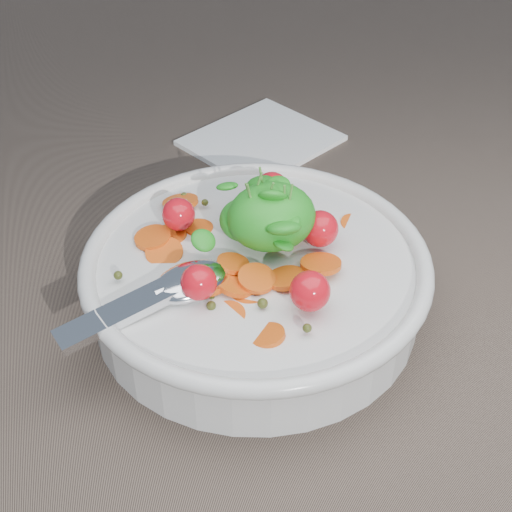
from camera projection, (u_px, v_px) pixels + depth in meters
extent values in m
plane|color=#6D5B4E|center=(267.00, 300.00, 0.64)|extent=(6.00, 6.00, 0.00)
cylinder|color=silver|center=(256.00, 284.00, 0.62)|extent=(0.28, 0.28, 0.05)
torus|color=silver|center=(256.00, 260.00, 0.60)|extent=(0.30, 0.30, 0.02)
cylinder|color=silver|center=(256.00, 304.00, 0.63)|extent=(0.14, 0.14, 0.01)
cylinder|color=brown|center=(256.00, 284.00, 0.62)|extent=(0.25, 0.25, 0.04)
cylinder|color=orange|center=(319.00, 225.00, 0.64)|extent=(0.03, 0.03, 0.01)
cylinder|color=orange|center=(199.00, 228.00, 0.63)|extent=(0.04, 0.04, 0.01)
cylinder|color=orange|center=(170.00, 236.00, 0.63)|extent=(0.04, 0.04, 0.02)
cylinder|color=orange|center=(228.00, 267.00, 0.60)|extent=(0.04, 0.04, 0.01)
cylinder|color=orange|center=(236.00, 224.00, 0.65)|extent=(0.05, 0.05, 0.01)
cylinder|color=orange|center=(267.00, 336.00, 0.53)|extent=(0.03, 0.03, 0.01)
cylinder|color=orange|center=(257.00, 279.00, 0.57)|extent=(0.04, 0.04, 0.01)
cylinder|color=orange|center=(236.00, 283.00, 0.57)|extent=(0.05, 0.05, 0.02)
cylinder|color=orange|center=(173.00, 291.00, 0.57)|extent=(0.04, 0.04, 0.02)
cylinder|color=orange|center=(209.00, 282.00, 0.57)|extent=(0.05, 0.05, 0.01)
cylinder|color=orange|center=(233.00, 263.00, 0.58)|extent=(0.04, 0.04, 0.01)
cylinder|color=orange|center=(164.00, 253.00, 0.60)|extent=(0.05, 0.05, 0.02)
cylinder|color=orange|center=(282.00, 209.00, 0.65)|extent=(0.04, 0.04, 0.01)
cylinder|color=orange|center=(227.00, 317.00, 0.55)|extent=(0.04, 0.04, 0.01)
cylinder|color=orange|center=(249.00, 293.00, 0.57)|extent=(0.04, 0.04, 0.01)
cylinder|color=orange|center=(180.00, 202.00, 0.66)|extent=(0.05, 0.05, 0.01)
cylinder|color=orange|center=(173.00, 270.00, 0.59)|extent=(0.03, 0.03, 0.01)
cylinder|color=orange|center=(321.00, 264.00, 0.58)|extent=(0.05, 0.05, 0.01)
cylinder|color=orange|center=(275.00, 231.00, 0.62)|extent=(0.04, 0.04, 0.01)
cylinder|color=orange|center=(290.00, 225.00, 0.62)|extent=(0.04, 0.04, 0.01)
cylinder|color=orange|center=(356.00, 227.00, 0.64)|extent=(0.03, 0.04, 0.01)
cylinder|color=orange|center=(153.00, 238.00, 0.62)|extent=(0.05, 0.04, 0.01)
cylinder|color=orange|center=(275.00, 195.00, 0.67)|extent=(0.03, 0.03, 0.02)
cylinder|color=orange|center=(286.00, 278.00, 0.57)|extent=(0.04, 0.04, 0.01)
sphere|color=#3B4216|center=(118.00, 275.00, 0.57)|extent=(0.01, 0.01, 0.01)
sphere|color=#3B4216|center=(211.00, 306.00, 0.55)|extent=(0.01, 0.01, 0.01)
sphere|color=#3B4216|center=(212.00, 299.00, 0.56)|extent=(0.01, 0.01, 0.01)
sphere|color=#3B4216|center=(198.00, 239.00, 0.62)|extent=(0.01, 0.01, 0.01)
sphere|color=#3B4216|center=(184.00, 196.00, 0.67)|extent=(0.01, 0.01, 0.01)
sphere|color=#3B4216|center=(315.00, 258.00, 0.59)|extent=(0.01, 0.01, 0.01)
sphere|color=#3B4216|center=(307.00, 328.00, 0.53)|extent=(0.01, 0.01, 0.01)
sphere|color=#3B4216|center=(191.00, 219.00, 0.63)|extent=(0.01, 0.01, 0.01)
sphere|color=#3B4216|center=(179.00, 279.00, 0.58)|extent=(0.01, 0.01, 0.01)
sphere|color=#3B4216|center=(263.00, 303.00, 0.55)|extent=(0.01, 0.01, 0.01)
sphere|color=#3B4216|center=(319.00, 294.00, 0.56)|extent=(0.01, 0.01, 0.01)
sphere|color=#3B4216|center=(289.00, 188.00, 0.68)|extent=(0.01, 0.01, 0.01)
sphere|color=#3B4216|center=(276.00, 289.00, 0.57)|extent=(0.01, 0.01, 0.01)
sphere|color=#3B4216|center=(205.00, 203.00, 0.65)|extent=(0.01, 0.01, 0.01)
sphere|color=#3B4216|center=(246.00, 214.00, 0.65)|extent=(0.01, 0.01, 0.01)
sphere|color=red|center=(320.00, 229.00, 0.60)|extent=(0.03, 0.03, 0.03)
sphere|color=red|center=(272.00, 189.00, 0.65)|extent=(0.03, 0.03, 0.03)
sphere|color=red|center=(179.00, 214.00, 0.62)|extent=(0.03, 0.03, 0.03)
sphere|color=red|center=(199.00, 282.00, 0.55)|extent=(0.03, 0.03, 0.03)
sphere|color=red|center=(310.00, 291.00, 0.54)|extent=(0.03, 0.03, 0.03)
ellipsoid|color=green|center=(271.00, 217.00, 0.59)|extent=(0.07, 0.06, 0.06)
ellipsoid|color=green|center=(245.00, 220.00, 0.60)|extent=(0.04, 0.04, 0.03)
ellipsoid|color=green|center=(282.00, 215.00, 0.58)|extent=(0.02, 0.03, 0.02)
ellipsoid|color=green|center=(273.00, 196.00, 0.57)|extent=(0.04, 0.03, 0.03)
ellipsoid|color=green|center=(270.00, 200.00, 0.58)|extent=(0.03, 0.03, 0.02)
ellipsoid|color=green|center=(261.00, 183.00, 0.62)|extent=(0.04, 0.04, 0.02)
ellipsoid|color=green|center=(203.00, 240.00, 0.58)|extent=(0.03, 0.03, 0.02)
ellipsoid|color=green|center=(280.00, 209.00, 0.58)|extent=(0.03, 0.03, 0.02)
ellipsoid|color=green|center=(277.00, 186.00, 0.59)|extent=(0.03, 0.03, 0.02)
ellipsoid|color=green|center=(285.00, 227.00, 0.58)|extent=(0.03, 0.03, 0.03)
ellipsoid|color=green|center=(254.00, 210.00, 0.57)|extent=(0.03, 0.03, 0.01)
ellipsoid|color=green|center=(284.00, 245.00, 0.57)|extent=(0.03, 0.03, 0.02)
ellipsoid|color=green|center=(227.00, 186.00, 0.61)|extent=(0.02, 0.02, 0.01)
ellipsoid|color=green|center=(281.00, 199.00, 0.58)|extent=(0.03, 0.03, 0.02)
ellipsoid|color=green|center=(287.00, 224.00, 0.56)|extent=(0.03, 0.03, 0.02)
ellipsoid|color=green|center=(269.00, 203.00, 0.58)|extent=(0.02, 0.03, 0.02)
ellipsoid|color=green|center=(270.00, 202.00, 0.59)|extent=(0.02, 0.02, 0.02)
ellipsoid|color=green|center=(251.00, 216.00, 0.59)|extent=(0.02, 0.03, 0.02)
ellipsoid|color=green|center=(285.00, 220.00, 0.58)|extent=(0.03, 0.03, 0.02)
ellipsoid|color=green|center=(284.00, 228.00, 0.56)|extent=(0.04, 0.04, 0.03)
ellipsoid|color=green|center=(255.00, 211.00, 0.58)|extent=(0.03, 0.03, 0.02)
ellipsoid|color=green|center=(255.00, 219.00, 0.56)|extent=(0.02, 0.02, 0.01)
cylinder|color=#4C8C33|center=(255.00, 210.00, 0.57)|extent=(0.01, 0.01, 0.05)
cylinder|color=#4C8C33|center=(264.00, 194.00, 0.59)|extent=(0.01, 0.01, 0.05)
cylinder|color=#4C8C33|center=(265.00, 206.00, 0.58)|extent=(0.01, 0.01, 0.05)
cylinder|color=#4C8C33|center=(287.00, 212.00, 0.57)|extent=(0.01, 0.01, 0.05)
cylinder|color=#4C8C33|center=(254.00, 197.00, 0.59)|extent=(0.01, 0.00, 0.05)
cylinder|color=#4C8C33|center=(253.00, 207.00, 0.58)|extent=(0.01, 0.01, 0.05)
cylinder|color=#4C8C33|center=(284.00, 211.00, 0.57)|extent=(0.00, 0.00, 0.05)
ellipsoid|color=silver|center=(191.00, 282.00, 0.57)|extent=(0.08, 0.06, 0.02)
cube|color=silver|center=(133.00, 307.00, 0.55)|extent=(0.13, 0.06, 0.02)
cylinder|color=silver|center=(168.00, 290.00, 0.56)|extent=(0.03, 0.02, 0.01)
cube|color=white|center=(261.00, 140.00, 0.85)|extent=(0.20, 0.20, 0.01)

